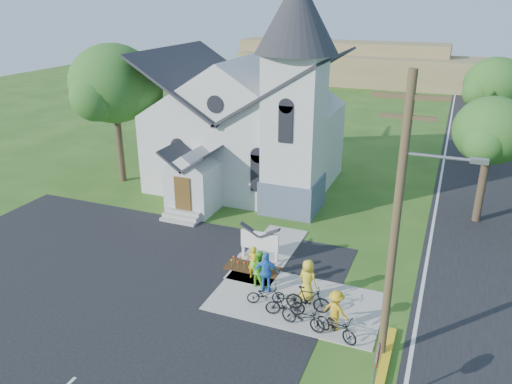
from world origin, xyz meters
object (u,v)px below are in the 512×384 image
at_px(bike_0, 266,294).
at_px(cyclist_1, 259,269).
at_px(stop_sign, 376,364).
at_px(church_sign, 260,241).
at_px(utility_pole, 399,217).
at_px(bike_3, 285,305).
at_px(cyclist_0, 254,263).
at_px(cyclist_4, 308,280).
at_px(cyclist_3, 336,310).
at_px(bike_2, 303,316).
at_px(cyclist_2, 266,272).
at_px(bike_1, 308,299).
at_px(bike_4, 336,326).

bearing_deg(bike_0, cyclist_1, 10.76).
bearing_deg(stop_sign, church_sign, 131.88).
distance_m(utility_pole, bike_0, 7.16).
xyz_separation_m(bike_0, bike_3, (1.01, -0.48, 0.07)).
xyz_separation_m(church_sign, cyclist_0, (0.38, -1.70, -0.18)).
bearing_deg(cyclist_4, cyclist_3, 156.54).
bearing_deg(stop_sign, cyclist_4, 125.36).
relative_size(church_sign, cyclist_4, 1.21).
relative_size(stop_sign, bike_2, 1.35).
relative_size(stop_sign, cyclist_2, 1.33).
distance_m(stop_sign, cyclist_1, 7.87).
height_order(church_sign, bike_1, church_sign).
xyz_separation_m(cyclist_0, bike_0, (1.19, -1.61, -0.39)).
relative_size(cyclist_0, cyclist_4, 0.88).
height_order(cyclist_1, cyclist_4, cyclist_4).
relative_size(bike_1, bike_3, 1.15).
bearing_deg(bike_3, cyclist_4, -36.22).
bearing_deg(bike_1, cyclist_3, -124.41).
relative_size(cyclist_1, bike_1, 0.93).
relative_size(bike_2, bike_3, 1.16).
distance_m(stop_sign, bike_0, 6.64).
distance_m(cyclist_1, cyclist_3, 4.20).
bearing_deg(bike_3, bike_0, 47.03).
bearing_deg(bike_4, cyclist_0, 82.12).
bearing_deg(cyclist_4, cyclist_1, 16.42).
distance_m(utility_pole, bike_3, 6.36).
bearing_deg(cyclist_0, cyclist_2, 145.15).
height_order(bike_2, cyclist_3, cyclist_3).
bearing_deg(bike_4, stop_sign, -124.79).
height_order(bike_3, bike_4, bike_4).
bearing_deg(cyclist_1, stop_sign, 150.47).
bearing_deg(bike_3, utility_pole, -120.42).
relative_size(utility_pole, cyclist_0, 6.26).
bearing_deg(bike_3, bike_4, -123.04).
bearing_deg(utility_pole, cyclist_0, 154.11).
distance_m(bike_1, bike_2, 1.10).
height_order(cyclist_0, cyclist_3, cyclist_3).
xyz_separation_m(church_sign, utility_pole, (6.56, -4.70, 4.38)).
distance_m(bike_3, bike_4, 2.29).
distance_m(cyclist_3, cyclist_4, 2.20).
height_order(utility_pole, bike_2, utility_pole).
xyz_separation_m(church_sign, stop_sign, (6.63, -7.40, 0.75)).
bearing_deg(bike_2, stop_sign, -124.25).
bearing_deg(cyclist_1, bike_2, 154.05).
bearing_deg(bike_4, church_sign, 71.03).
xyz_separation_m(cyclist_3, bike_3, (-2.05, 0.12, -0.35)).
height_order(stop_sign, cyclist_0, stop_sign).
height_order(bike_1, bike_4, bike_1).
height_order(bike_0, cyclist_3, cyclist_3).
bearing_deg(cyclist_3, bike_4, 126.75).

